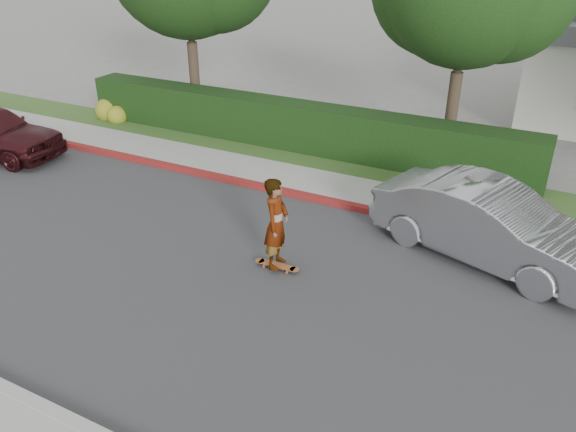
% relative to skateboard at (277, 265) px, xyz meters
% --- Properties ---
extents(ground, '(120.00, 120.00, 0.00)m').
position_rel_skateboard_xyz_m(ground, '(0.07, -0.84, -0.09)').
color(ground, slate).
rests_on(ground, ground).
extents(road, '(60.00, 8.00, 0.01)m').
position_rel_skateboard_xyz_m(road, '(0.07, -0.84, -0.08)').
color(road, '#2D2D30').
rests_on(road, ground).
extents(curb_far, '(60.00, 0.20, 0.15)m').
position_rel_skateboard_xyz_m(curb_far, '(0.07, 3.26, -0.01)').
color(curb_far, '#9E9E99').
rests_on(curb_far, ground).
extents(curb_red_section, '(12.00, 0.21, 0.15)m').
position_rel_skateboard_xyz_m(curb_red_section, '(-4.93, 3.26, -0.01)').
color(curb_red_section, maroon).
rests_on(curb_red_section, ground).
extents(sidewalk_far, '(60.00, 1.60, 0.12)m').
position_rel_skateboard_xyz_m(sidewalk_far, '(0.07, 4.16, -0.03)').
color(sidewalk_far, gray).
rests_on(sidewalk_far, ground).
extents(planting_strip, '(60.00, 1.60, 0.10)m').
position_rel_skateboard_xyz_m(planting_strip, '(0.07, 5.76, -0.04)').
color(planting_strip, '#2D4C1E').
rests_on(planting_strip, ground).
extents(hedge, '(15.00, 1.00, 1.50)m').
position_rel_skateboard_xyz_m(hedge, '(-2.93, 6.36, 0.66)').
color(hedge, black).
rests_on(hedge, ground).
extents(flowering_shrub, '(1.40, 1.00, 0.90)m').
position_rel_skateboard_xyz_m(flowering_shrub, '(-9.94, 5.90, 0.25)').
color(flowering_shrub, '#2D4C19').
rests_on(flowering_shrub, ground).
extents(skateboard, '(0.99, 0.23, 0.09)m').
position_rel_skateboard_xyz_m(skateboard, '(0.00, 0.00, 0.00)').
color(skateboard, '#B85432').
rests_on(skateboard, ground).
extents(skateboarder, '(0.55, 0.76, 1.93)m').
position_rel_skateboard_xyz_m(skateboarder, '(-0.00, 0.00, 0.98)').
color(skateboarder, white).
rests_on(skateboarder, skateboard).
extents(car_silver, '(5.18, 3.05, 1.61)m').
position_rel_skateboard_xyz_m(car_silver, '(3.70, 2.43, 0.72)').
color(car_silver, '#A4A6AB').
rests_on(car_silver, ground).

